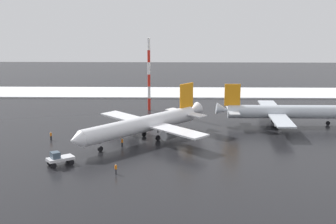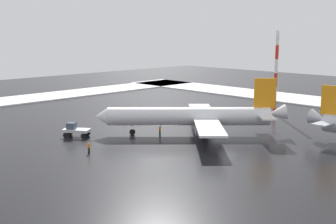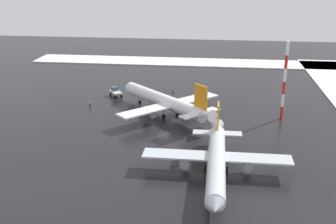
{
  "view_description": "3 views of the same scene",
  "coord_description": "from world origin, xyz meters",
  "px_view_note": "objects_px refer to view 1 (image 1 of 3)",
  "views": [
    {
      "loc": [
        0.75,
        100.56,
        29.07
      ],
      "look_at": [
        2.66,
        -3.34,
        4.99
      ],
      "focal_mm": 55.0,
      "sensor_mm": 36.0,
      "label": 1
    },
    {
      "loc": [
        -41.03,
        55.41,
        17.83
      ],
      "look_at": [
        8.51,
        5.97,
        4.71
      ],
      "focal_mm": 45.0,
      "sensor_mm": 36.0,
      "label": 2
    },
    {
      "loc": [
        -88.69,
        -12.04,
        34.31
      ],
      "look_at": [
        -1.79,
        -1.29,
        3.91
      ],
      "focal_mm": 45.0,
      "sensor_mm": 36.0,
      "label": 3
    }
  ],
  "objects_px": {
    "airplane_parked_starboard": "(143,124)",
    "antenna_mast": "(149,74)",
    "ground_crew_near_tug": "(116,168)",
    "pushback_tug": "(59,158)",
    "ground_crew_mid_apron": "(122,142)",
    "ground_crew_beside_wing": "(51,135)",
    "airplane_far_rear": "(284,112)"
  },
  "relations": [
    {
      "from": "airplane_parked_starboard",
      "to": "antenna_mast",
      "type": "distance_m",
      "value": 28.35
    },
    {
      "from": "airplane_parked_starboard",
      "to": "ground_crew_near_tug",
      "type": "bearing_deg",
      "value": 35.31
    },
    {
      "from": "pushback_tug",
      "to": "ground_crew_mid_apron",
      "type": "xyz_separation_m",
      "value": [
        -9.74,
        -11.18,
        -0.31
      ]
    },
    {
      "from": "antenna_mast",
      "to": "airplane_parked_starboard",
      "type": "bearing_deg",
      "value": 90.69
    },
    {
      "from": "ground_crew_beside_wing",
      "to": "antenna_mast",
      "type": "relative_size",
      "value": 0.09
    },
    {
      "from": "airplane_parked_starboard",
      "to": "ground_crew_beside_wing",
      "type": "relative_size",
      "value": 15.7
    },
    {
      "from": "airplane_far_rear",
      "to": "ground_crew_near_tug",
      "type": "distance_m",
      "value": 47.29
    },
    {
      "from": "airplane_far_rear",
      "to": "antenna_mast",
      "type": "relative_size",
      "value": 1.71
    },
    {
      "from": "airplane_far_rear",
      "to": "pushback_tug",
      "type": "xyz_separation_m",
      "value": [
        44.31,
        28.57,
        -1.81
      ]
    },
    {
      "from": "ground_crew_mid_apron",
      "to": "ground_crew_beside_wing",
      "type": "bearing_deg",
      "value": 76.81
    },
    {
      "from": "ground_crew_beside_wing",
      "to": "ground_crew_mid_apron",
      "type": "height_order",
      "value": "same"
    },
    {
      "from": "airplane_parked_starboard",
      "to": "ground_crew_mid_apron",
      "type": "distance_m",
      "value": 6.42
    },
    {
      "from": "airplane_far_rear",
      "to": "ground_crew_beside_wing",
      "type": "distance_m",
      "value": 51.22
    },
    {
      "from": "pushback_tug",
      "to": "antenna_mast",
      "type": "distance_m",
      "value": 46.14
    },
    {
      "from": "pushback_tug",
      "to": "ground_crew_near_tug",
      "type": "distance_m",
      "value": 11.17
    },
    {
      "from": "airplane_far_rear",
      "to": "ground_crew_near_tug",
      "type": "relative_size",
      "value": 18.4
    },
    {
      "from": "pushback_tug",
      "to": "ground_crew_beside_wing",
      "type": "height_order",
      "value": "pushback_tug"
    },
    {
      "from": "ground_crew_beside_wing",
      "to": "ground_crew_mid_apron",
      "type": "bearing_deg",
      "value": -142.7
    },
    {
      "from": "airplane_parked_starboard",
      "to": "ground_crew_near_tug",
      "type": "relative_size",
      "value": 15.7
    },
    {
      "from": "airplane_parked_starboard",
      "to": "pushback_tug",
      "type": "bearing_deg",
      "value": 3.77
    },
    {
      "from": "ground_crew_near_tug",
      "to": "ground_crew_mid_apron",
      "type": "height_order",
      "value": "same"
    },
    {
      "from": "airplane_parked_starboard",
      "to": "airplane_far_rear",
      "type": "relative_size",
      "value": 0.85
    },
    {
      "from": "pushback_tug",
      "to": "antenna_mast",
      "type": "bearing_deg",
      "value": -142.04
    },
    {
      "from": "airplane_parked_starboard",
      "to": "antenna_mast",
      "type": "relative_size",
      "value": 1.46
    },
    {
      "from": "ground_crew_mid_apron",
      "to": "pushback_tug",
      "type": "bearing_deg",
      "value": 141.97
    },
    {
      "from": "airplane_far_rear",
      "to": "ground_crew_mid_apron",
      "type": "distance_m",
      "value": 38.75
    },
    {
      "from": "ground_crew_mid_apron",
      "to": "antenna_mast",
      "type": "distance_m",
      "value": 33.52
    },
    {
      "from": "pushback_tug",
      "to": "ground_crew_beside_wing",
      "type": "relative_size",
      "value": 2.94
    },
    {
      "from": "antenna_mast",
      "to": "ground_crew_beside_wing",
      "type": "bearing_deg",
      "value": 56.63
    },
    {
      "from": "pushback_tug",
      "to": "ground_crew_mid_apron",
      "type": "distance_m",
      "value": 14.83
    },
    {
      "from": "ground_crew_beside_wing",
      "to": "ground_crew_near_tug",
      "type": "bearing_deg",
      "value": -178.38
    },
    {
      "from": "airplane_far_rear",
      "to": "ground_crew_mid_apron",
      "type": "xyz_separation_m",
      "value": [
        34.57,
        17.39,
        -2.13
      ]
    }
  ]
}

